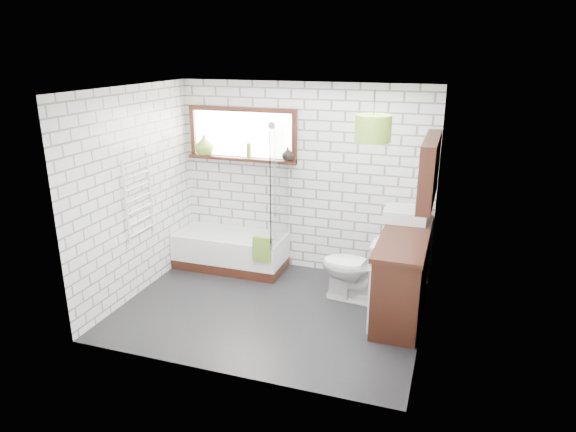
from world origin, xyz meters
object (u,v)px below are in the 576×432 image
(toilet, at_px, (355,268))
(pendant, at_px, (373,128))
(basin, at_px, (406,214))
(bathtub, at_px, (231,250))
(vanity, at_px, (403,273))

(toilet, height_order, pendant, pendant)
(basin, bearing_deg, bathtub, -179.81)
(vanity, bearing_deg, toilet, 171.73)
(vanity, relative_size, basin, 3.26)
(bathtub, xyz_separation_m, vanity, (2.38, -0.49, 0.22))
(pendant, bearing_deg, toilet, 128.84)
(bathtub, height_order, vanity, vanity)
(vanity, height_order, basin, basin)
(basin, bearing_deg, pendant, -119.49)
(basin, relative_size, pendant, 1.31)
(vanity, distance_m, pendant, 1.69)
(bathtub, xyz_separation_m, basin, (2.32, 0.01, 0.76))
(basin, bearing_deg, toilet, -140.20)
(basin, distance_m, toilet, 0.88)
(basin, bearing_deg, vanity, -83.16)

